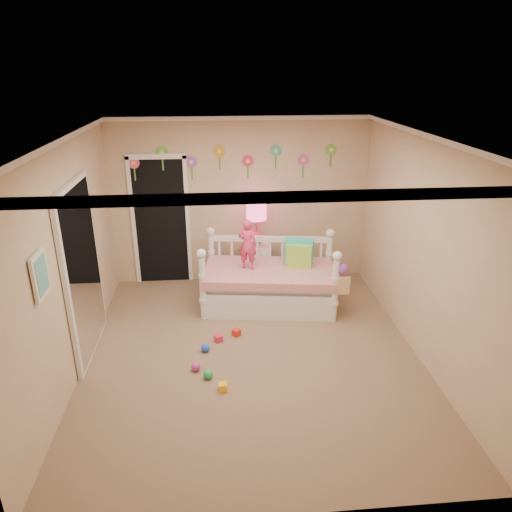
{
  "coord_description": "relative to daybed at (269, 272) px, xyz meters",
  "views": [
    {
      "loc": [
        -0.39,
        -4.87,
        3.29
      ],
      "look_at": [
        0.1,
        0.6,
        1.05
      ],
      "focal_mm": 32.99,
      "sensor_mm": 36.0,
      "label": 1
    }
  ],
  "objects": [
    {
      "name": "flower_decals",
      "position": [
        -0.44,
        0.97,
        1.42
      ],
      "size": [
        3.4,
        0.02,
        0.5
      ],
      "primitive_type": null,
      "color": "#B2668C",
      "rests_on": "back_wall"
    },
    {
      "name": "pillow_lime",
      "position": [
        0.44,
        0.04,
        0.23
      ],
      "size": [
        0.39,
        0.23,
        0.34
      ],
      "primitive_type": "cube",
      "rotation": [
        0.0,
        0.0,
        -0.28
      ],
      "color": "#98DC43",
      "rests_on": "daybed"
    },
    {
      "name": "closet_doorway",
      "position": [
        -1.6,
        0.97,
        0.52
      ],
      "size": [
        0.9,
        0.04,
        2.07
      ],
      "primitive_type": "cube",
      "color": "black",
      "rests_on": "back_wall"
    },
    {
      "name": "ceiling",
      "position": [
        -0.35,
        -1.27,
        2.08
      ],
      "size": [
        4.0,
        4.5,
        0.01
      ],
      "primitive_type": "cube",
      "color": "white",
      "rests_on": "floor"
    },
    {
      "name": "mirror_closet",
      "position": [
        -2.31,
        -0.97,
        0.53
      ],
      "size": [
        0.07,
        1.3,
        2.1
      ],
      "primitive_type": "cube",
      "color": "white",
      "rests_on": "left_wall"
    },
    {
      "name": "toy_scatter",
      "position": [
        -0.7,
        -1.31,
        -0.46
      ],
      "size": [
        1.1,
        1.46,
        0.11
      ],
      "primitive_type": null,
      "rotation": [
        0.0,
        0.0,
        0.25
      ],
      "color": "#996666",
      "rests_on": "floor"
    },
    {
      "name": "right_wall",
      "position": [
        1.65,
        -1.27,
        0.78
      ],
      "size": [
        0.01,
        4.5,
        2.6
      ],
      "primitive_type": "cube",
      "color": "tan",
      "rests_on": "floor"
    },
    {
      "name": "daybed",
      "position": [
        0.0,
        0.0,
        0.0
      ],
      "size": [
        2.02,
        1.27,
        1.03
      ],
      "primitive_type": null,
      "rotation": [
        0.0,
        0.0,
        -0.14
      ],
      "color": "white",
      "rests_on": "floor"
    },
    {
      "name": "pillow_turquoise",
      "position": [
        0.44,
        0.1,
        0.26
      ],
      "size": [
        0.43,
        0.25,
        0.4
      ],
      "primitive_type": "cube",
      "rotation": [
        0.0,
        0.0,
        -0.29
      ],
      "color": "#25B6B9",
      "rests_on": "daybed"
    },
    {
      "name": "left_wall",
      "position": [
        -2.35,
        -1.27,
        0.78
      ],
      "size": [
        0.01,
        4.5,
        2.6
      ],
      "primitive_type": "cube",
      "color": "tan",
      "rests_on": "floor"
    },
    {
      "name": "nightstand",
      "position": [
        -0.12,
        0.72,
        -0.17
      ],
      "size": [
        0.47,
        0.38,
        0.7
      ],
      "primitive_type": "cube",
      "rotation": [
        0.0,
        0.0,
        -0.16
      ],
      "color": "white",
      "rests_on": "floor"
    },
    {
      "name": "crown_molding",
      "position": [
        -0.35,
        -1.27,
        2.05
      ],
      "size": [
        4.0,
        4.5,
        0.06
      ],
      "primitive_type": null,
      "color": "white",
      "rests_on": "ceiling"
    },
    {
      "name": "child",
      "position": [
        -0.31,
        0.04,
        0.43
      ],
      "size": [
        0.31,
        0.26,
        0.74
      ],
      "primitive_type": "imported",
      "rotation": [
        0.0,
        0.0,
        2.79
      ],
      "color": "#F33772",
      "rests_on": "daybed"
    },
    {
      "name": "floor",
      "position": [
        -0.35,
        -1.27,
        -0.52
      ],
      "size": [
        4.0,
        4.5,
        0.01
      ],
      "primitive_type": "cube",
      "color": "#7F684C",
      "rests_on": "ground"
    },
    {
      "name": "table_lamp",
      "position": [
        -0.12,
        0.72,
        0.64
      ],
      "size": [
        0.31,
        0.31,
        0.68
      ],
      "color": "#DB1D4B",
      "rests_on": "nightstand"
    },
    {
      "name": "hanging_bag",
      "position": [
        0.91,
        -0.57,
        0.11
      ],
      "size": [
        0.2,
        0.16,
        0.36
      ],
      "primitive_type": null,
      "color": "beige",
      "rests_on": "daybed"
    },
    {
      "name": "back_wall",
      "position": [
        -0.35,
        0.98,
        0.78
      ],
      "size": [
        4.0,
        0.01,
        2.6
      ],
      "primitive_type": "cube",
      "color": "tan",
      "rests_on": "floor"
    },
    {
      "name": "wall_picture",
      "position": [
        -2.32,
        -2.17,
        1.03
      ],
      "size": [
        0.05,
        0.34,
        0.42
      ],
      "primitive_type": "cube",
      "color": "white",
      "rests_on": "left_wall"
    }
  ]
}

